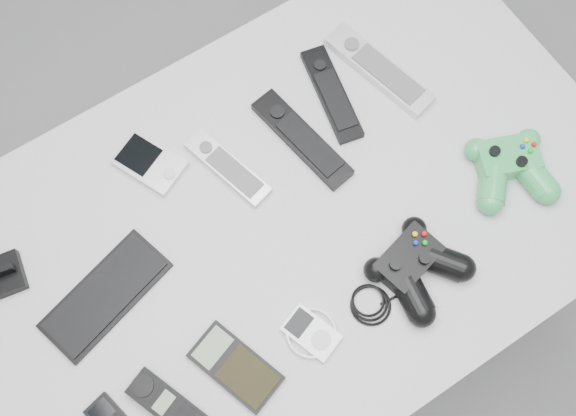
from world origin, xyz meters
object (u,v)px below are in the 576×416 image
remote_black_b (332,94)px  cordless_handset (174,410)px  pda (150,163)px  remote_silver_a (228,167)px  desk (292,228)px  remote_silver_b (379,69)px  calculator (235,367)px  mp3_player (311,333)px  controller_black (415,266)px  pda_keyboard (106,295)px  remote_black_a (302,139)px  controller_green (510,165)px

remote_black_b → cordless_handset: cordless_handset is taller
pda → remote_silver_a: same height
desk → remote_silver_b: remote_silver_b is taller
pda → calculator: pda is taller
cordless_handset → mp3_player: size_ratio=1.75×
remote_silver_b → controller_black: size_ratio=0.90×
remote_silver_a → cordless_handset: (-0.29, -0.31, 0.00)m
pda_keyboard → remote_silver_b: size_ratio=0.96×
pda → remote_black_b: size_ratio=0.59×
pda → remote_silver_b: size_ratio=0.51×
remote_silver_a → calculator: size_ratio=1.20×
remote_black_a → controller_green: 0.37m
desk → remote_black_b: size_ratio=5.92×
remote_silver_a → mp3_player: remote_silver_a is taller
cordless_handset → calculator: cordless_handset is taller
remote_silver_a → remote_black_a: size_ratio=0.80×
pda_keyboard → controller_black: 0.52m
pda → cordless_handset: 0.43m
remote_silver_b → cordless_handset: (-0.63, -0.33, 0.00)m
desk → controller_black: 0.25m
remote_silver_b → mp3_player: size_ratio=2.58×
cordless_handset → controller_green: size_ratio=1.00×
desk → remote_black_a: (0.09, 0.11, 0.08)m
controller_green → pda: bearing=168.0°
remote_silver_b → pda: bearing=158.6°
remote_silver_a → cordless_handset: bearing=-147.7°
remote_black_b → desk: bearing=-127.9°
remote_black_b → controller_black: bearing=-89.3°
remote_silver_b → mp3_player: bearing=-150.9°
pda_keyboard → remote_black_a: 0.44m
pda → controller_green: 0.64m
cordless_handset → controller_black: size_ratio=0.61×
pda_keyboard → cordless_handset: (0.00, -0.22, 0.01)m
calculator → controller_green: controller_green is taller
calculator → controller_black: 0.34m
remote_silver_a → controller_green: bearing=-48.1°
remote_black_b → remote_silver_b: bearing=8.4°
remote_black_b → remote_silver_b: size_ratio=0.86×
cordless_handset → calculator: bearing=-18.9°
desk → mp3_player: (-0.09, -0.19, 0.08)m
remote_silver_a → calculator: bearing=-134.0°
controller_black → pda_keyboard: bearing=138.6°
pda_keyboard → remote_silver_a: bearing=0.9°
pda_keyboard → remote_silver_b: bearing=-6.4°
remote_black_b → pda_keyboard: bearing=-156.3°
remote_black_a → pda: bearing=147.8°
remote_black_b → mp3_player: (-0.28, -0.35, -0.00)m
desk → remote_black_a: remote_black_a is taller
desk → calculator: size_ratio=8.02×
mp3_player → remote_black_a: bearing=39.8°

